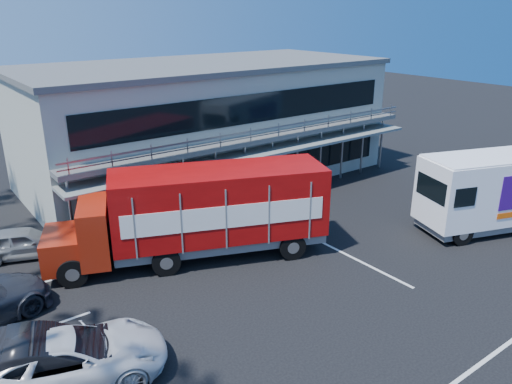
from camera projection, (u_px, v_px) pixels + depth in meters
ground at (341, 283)px, 19.93m from camera, size 120.00×120.00×0.00m
building at (206, 121)px, 31.59m from camera, size 22.40×12.00×7.30m
red_truck at (201, 211)px, 21.34m from camera, size 11.94×6.90×3.97m
white_van at (498, 190)px, 24.33m from camera, size 8.21×5.14×3.79m
parked_car_b at (38, 361)px, 14.25m from camera, size 5.33×3.13×1.66m
parked_car_c at (69, 359)px, 14.41m from camera, size 6.10×4.01×1.56m
parked_car_e at (23, 243)px, 21.87m from camera, size 4.30×2.92×1.36m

